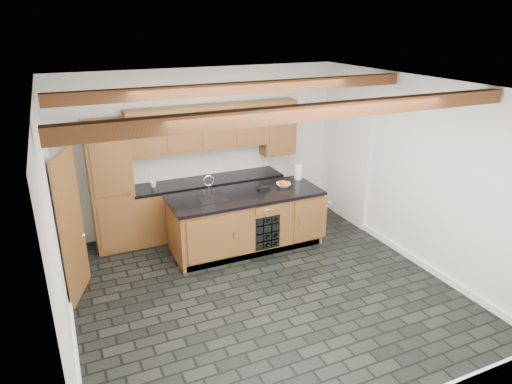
{
  "coord_description": "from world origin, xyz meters",
  "views": [
    {
      "loc": [
        -2.34,
        -4.97,
        3.53
      ],
      "look_at": [
        0.26,
        0.8,
        1.14
      ],
      "focal_mm": 32.0,
      "sensor_mm": 36.0,
      "label": 1
    }
  ],
  "objects_px": {
    "island": "(247,220)",
    "fruit_bowl": "(284,185)",
    "kitchen_scale": "(264,188)",
    "paper_towel": "(298,172)"
  },
  "relations": [
    {
      "from": "paper_towel",
      "to": "kitchen_scale",
      "type": "bearing_deg",
      "value": -162.14
    },
    {
      "from": "island",
      "to": "kitchen_scale",
      "type": "relative_size",
      "value": 12.86
    },
    {
      "from": "kitchen_scale",
      "to": "fruit_bowl",
      "type": "distance_m",
      "value": 0.37
    },
    {
      "from": "fruit_bowl",
      "to": "kitchen_scale",
      "type": "bearing_deg",
      "value": -178.16
    },
    {
      "from": "kitchen_scale",
      "to": "fruit_bowl",
      "type": "height_order",
      "value": "fruit_bowl"
    },
    {
      "from": "fruit_bowl",
      "to": "paper_towel",
      "type": "xyz_separation_m",
      "value": [
        0.41,
        0.24,
        0.1
      ]
    },
    {
      "from": "island",
      "to": "fruit_bowl",
      "type": "xyz_separation_m",
      "value": [
        0.7,
        0.06,
        0.49
      ]
    },
    {
      "from": "paper_towel",
      "to": "island",
      "type": "bearing_deg",
      "value": -164.95
    },
    {
      "from": "fruit_bowl",
      "to": "island",
      "type": "bearing_deg",
      "value": -175.25
    },
    {
      "from": "island",
      "to": "fruit_bowl",
      "type": "relative_size",
      "value": 10.3
    }
  ]
}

